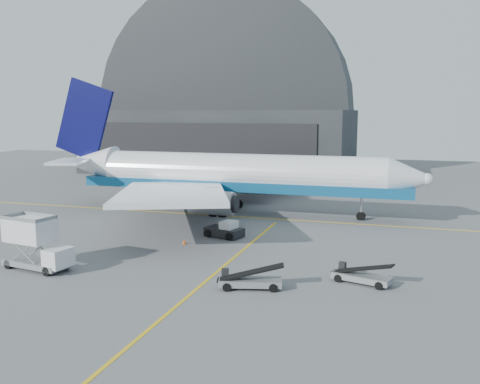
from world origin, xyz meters
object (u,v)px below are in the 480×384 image
(pushback_tug, at_px, (225,231))
(belt_loader_a, at_px, (249,281))
(catering_truck, at_px, (35,244))
(belt_loader_b, at_px, (361,276))
(airliner, at_px, (226,174))

(pushback_tug, xyz_separation_m, belt_loader_a, (6.37, -13.56, -0.08))
(catering_truck, bearing_deg, pushback_tug, 63.43)
(pushback_tug, height_order, belt_loader_a, belt_loader_a)
(belt_loader_a, distance_m, belt_loader_b, 7.85)
(belt_loader_b, bearing_deg, catering_truck, -154.11)
(catering_truck, bearing_deg, belt_loader_a, 11.39)
(belt_loader_b, bearing_deg, airliner, 144.95)
(airliner, bearing_deg, pushback_tug, -71.46)
(airliner, distance_m, belt_loader_b, 28.42)
(airliner, relative_size, belt_loader_a, 9.97)
(catering_truck, relative_size, belt_loader_b, 1.33)
(airliner, xyz_separation_m, catering_truck, (-6.31, -25.95, -2.56))
(catering_truck, height_order, belt_loader_a, catering_truck)
(catering_truck, relative_size, pushback_tug, 1.50)
(catering_truck, distance_m, pushback_tug, 17.49)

